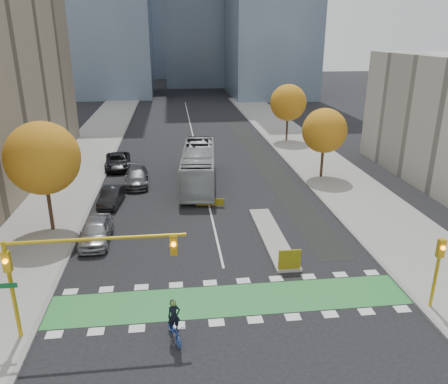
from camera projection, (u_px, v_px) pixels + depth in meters
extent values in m
plane|color=black|center=(235.00, 317.00, 22.73)|extent=(300.00, 300.00, 0.00)
cube|color=gray|center=(58.00, 194.00, 39.87)|extent=(7.00, 120.00, 0.15)
cube|color=gray|center=(342.00, 183.00, 42.85)|extent=(7.00, 120.00, 0.15)
cube|color=gray|center=(97.00, 192.00, 40.26)|extent=(0.30, 120.00, 0.16)
cube|color=gray|center=(308.00, 184.00, 42.46)|extent=(0.30, 120.00, 0.16)
cube|color=#297F37|center=(231.00, 300.00, 24.12)|extent=(20.00, 3.00, 0.01)
cube|color=silver|center=(194.00, 140.00, 60.05)|extent=(0.15, 70.00, 0.01)
cube|color=black|center=(262.00, 158.00, 51.54)|extent=(2.50, 50.00, 0.01)
cube|color=gray|center=(272.00, 236.00, 31.54)|extent=(1.60, 10.00, 0.16)
cube|color=yellow|center=(290.00, 260.00, 26.81)|extent=(1.40, 0.12, 1.30)
cylinder|color=#332114|center=(49.00, 198.00, 31.70)|extent=(0.28, 0.28, 5.25)
sphere|color=#A65E14|center=(43.00, 158.00, 30.67)|extent=(5.20, 5.20, 5.20)
cylinder|color=#332114|center=(322.00, 156.00, 43.80)|extent=(0.28, 0.28, 4.55)
sphere|color=#A65E14|center=(324.00, 131.00, 42.91)|extent=(4.40, 4.40, 4.40)
cylinder|color=#332114|center=(287.00, 124.00, 58.72)|extent=(0.28, 0.28, 4.90)
sphere|color=#A65E14|center=(288.00, 103.00, 57.76)|extent=(4.80, 4.80, 4.80)
cylinder|color=#BF9914|center=(13.00, 292.00, 20.21)|extent=(0.20, 0.20, 5.20)
cylinder|color=#BF9914|center=(96.00, 239.00, 19.80)|extent=(8.20, 0.16, 0.16)
cube|color=#BF9914|center=(7.00, 262.00, 19.66)|extent=(0.35, 0.28, 1.00)
sphere|color=orange|center=(5.00, 262.00, 19.46)|extent=(0.22, 0.22, 0.22)
cube|color=#BF9914|center=(174.00, 245.00, 20.35)|extent=(0.35, 0.28, 1.00)
sphere|color=orange|center=(173.00, 245.00, 20.15)|extent=(0.22, 0.22, 0.22)
cube|color=#0C5926|center=(7.00, 286.00, 19.63)|extent=(0.85, 0.04, 0.25)
cylinder|color=#BF9914|center=(436.00, 276.00, 22.73)|extent=(0.18, 0.18, 4.00)
cube|color=#BF9914|center=(441.00, 248.00, 22.19)|extent=(0.35, 0.28, 1.00)
sphere|color=orange|center=(443.00, 248.00, 21.98)|extent=(0.22, 0.22, 0.22)
imported|color=#22429F|center=(175.00, 331.00, 20.85)|extent=(1.19, 2.01, 1.00)
imported|color=black|center=(174.00, 316.00, 20.56)|extent=(0.71, 0.57, 1.70)
sphere|color=#597F2D|center=(173.00, 303.00, 20.32)|extent=(0.29, 0.29, 0.29)
imported|color=#A9AFB1|center=(198.00, 166.00, 42.16)|extent=(4.19, 13.17, 3.61)
imported|color=#9E9FA4|center=(96.00, 231.00, 30.59)|extent=(2.00, 4.93, 1.68)
imported|color=black|center=(111.00, 196.00, 37.41)|extent=(2.02, 4.61, 1.47)
imported|color=#46464B|center=(137.00, 177.00, 42.25)|extent=(2.48, 5.57, 1.59)
imported|color=black|center=(118.00, 161.00, 47.42)|extent=(3.14, 5.97, 1.60)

